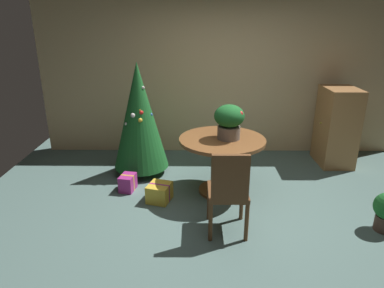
{
  "coord_description": "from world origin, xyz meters",
  "views": [
    {
      "loc": [
        -0.44,
        -3.54,
        2.19
      ],
      "look_at": [
        -0.48,
        0.32,
        0.78
      ],
      "focal_mm": 32.17,
      "sensor_mm": 36.0,
      "label": 1
    }
  ],
  "objects_px": {
    "holiday_tree": "(139,116)",
    "gift_box_purple": "(128,183)",
    "flower_vase": "(229,120)",
    "gift_box_gold": "(159,192)",
    "wooden_chair_near": "(229,189)",
    "wooden_cabinet": "(336,127)",
    "round_dining_table": "(222,157)"
  },
  "relations": [
    {
      "from": "flower_vase",
      "to": "wooden_chair_near",
      "type": "xyz_separation_m",
      "value": [
        -0.08,
        -0.97,
        -0.47
      ]
    },
    {
      "from": "holiday_tree",
      "to": "gift_box_purple",
      "type": "height_order",
      "value": "holiday_tree"
    },
    {
      "from": "wooden_chair_near",
      "to": "wooden_cabinet",
      "type": "relative_size",
      "value": 0.79
    },
    {
      "from": "holiday_tree",
      "to": "gift_box_purple",
      "type": "bearing_deg",
      "value": -100.15
    },
    {
      "from": "holiday_tree",
      "to": "wooden_cabinet",
      "type": "bearing_deg",
      "value": 7.5
    },
    {
      "from": "holiday_tree",
      "to": "gift_box_purple",
      "type": "xyz_separation_m",
      "value": [
        -0.1,
        -0.59,
        -0.77
      ]
    },
    {
      "from": "flower_vase",
      "to": "wooden_chair_near",
      "type": "distance_m",
      "value": 1.08
    },
    {
      "from": "gift_box_gold",
      "to": "flower_vase",
      "type": "bearing_deg",
      "value": 16.1
    },
    {
      "from": "flower_vase",
      "to": "gift_box_purple",
      "type": "height_order",
      "value": "flower_vase"
    },
    {
      "from": "flower_vase",
      "to": "gift_box_purple",
      "type": "xyz_separation_m",
      "value": [
        -1.34,
        0.03,
        -0.89
      ]
    },
    {
      "from": "holiday_tree",
      "to": "flower_vase",
      "type": "bearing_deg",
      "value": -26.63
    },
    {
      "from": "holiday_tree",
      "to": "gift_box_gold",
      "type": "bearing_deg",
      "value": -67.97
    },
    {
      "from": "flower_vase",
      "to": "holiday_tree",
      "type": "bearing_deg",
      "value": 153.37
    },
    {
      "from": "round_dining_table",
      "to": "wooden_cabinet",
      "type": "bearing_deg",
      "value": 28.42
    },
    {
      "from": "flower_vase",
      "to": "gift_box_gold",
      "type": "height_order",
      "value": "flower_vase"
    },
    {
      "from": "wooden_chair_near",
      "to": "gift_box_purple",
      "type": "distance_m",
      "value": 1.66
    },
    {
      "from": "gift_box_purple",
      "to": "wooden_chair_near",
      "type": "bearing_deg",
      "value": -38.49
    },
    {
      "from": "wooden_cabinet",
      "to": "holiday_tree",
      "type": "bearing_deg",
      "value": -172.5
    },
    {
      "from": "flower_vase",
      "to": "gift_box_purple",
      "type": "distance_m",
      "value": 1.61
    },
    {
      "from": "gift_box_gold",
      "to": "wooden_cabinet",
      "type": "distance_m",
      "value": 2.99
    },
    {
      "from": "flower_vase",
      "to": "wooden_cabinet",
      "type": "xyz_separation_m",
      "value": [
        1.79,
        1.02,
        -0.39
      ]
    },
    {
      "from": "wooden_chair_near",
      "to": "gift_box_gold",
      "type": "height_order",
      "value": "wooden_chair_near"
    },
    {
      "from": "wooden_chair_near",
      "to": "gift_box_gold",
      "type": "distance_m",
      "value": 1.15
    },
    {
      "from": "flower_vase",
      "to": "gift_box_gold",
      "type": "distance_m",
      "value": 1.28
    },
    {
      "from": "flower_vase",
      "to": "round_dining_table",
      "type": "bearing_deg",
      "value": 176.06
    },
    {
      "from": "wooden_chair_near",
      "to": "wooden_cabinet",
      "type": "xyz_separation_m",
      "value": [
        1.87,
        1.98,
        0.08
      ]
    },
    {
      "from": "round_dining_table",
      "to": "wooden_chair_near",
      "type": "distance_m",
      "value": 0.97
    },
    {
      "from": "holiday_tree",
      "to": "wooden_cabinet",
      "type": "distance_m",
      "value": 3.06
    },
    {
      "from": "flower_vase",
      "to": "holiday_tree",
      "type": "height_order",
      "value": "holiday_tree"
    },
    {
      "from": "wooden_chair_near",
      "to": "gift_box_purple",
      "type": "relative_size",
      "value": 3.41
    },
    {
      "from": "holiday_tree",
      "to": "round_dining_table",
      "type": "bearing_deg",
      "value": -27.98
    },
    {
      "from": "wooden_cabinet",
      "to": "wooden_chair_near",
      "type": "bearing_deg",
      "value": -133.25
    }
  ]
}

